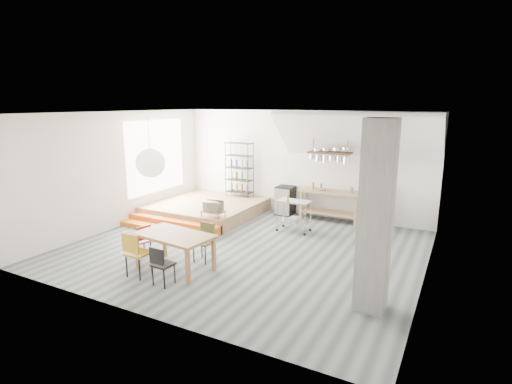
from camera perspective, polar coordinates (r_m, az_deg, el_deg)
The scene contains 26 objects.
floor at distance 9.71m, azimuth -1.62°, elevation -7.99°, with size 8.00×8.00×0.00m, color #4B5456.
wall_back at distance 12.39m, azimuth 6.34°, elevation 4.11°, with size 8.00×0.04×3.20m, color silver.
wall_left at distance 11.74m, azimuth -18.95°, elevation 3.03°, with size 0.04×7.00×3.20m, color silver.
wall_right at distance 8.13m, azimuth 23.69°, elevation -1.40°, with size 0.04×7.00×3.20m, color silver.
ceiling at distance 9.09m, azimuth -1.75°, elevation 11.23°, with size 8.00×7.00×0.02m, color white.
slope_ceiling at distance 11.17m, azimuth 13.99°, elevation 7.79°, with size 4.40×1.80×0.15m, color white.
window_pane at distance 12.76m, azimuth -14.07°, elevation 4.96°, with size 0.02×2.50×2.20m, color white.
platform at distance 12.54m, azimuth -7.09°, elevation -2.34°, with size 3.00×3.00×0.40m, color #916E48.
step_lower at distance 11.11m, azimuth -12.84°, elevation -5.27°, with size 3.00×0.35×0.13m, color #D36118.
step_upper at distance 11.34m, azimuth -11.71°, elevation -4.49°, with size 3.00×0.35×0.27m, color #D36118.
concrete_column at distance 6.77m, azimuth 16.73°, elevation -3.54°, with size 0.50×0.50×3.20m, color slate.
kitchen_counter at distance 11.90m, azimuth 10.53°, elevation -1.17°, with size 1.80×0.60×0.91m.
stove at distance 11.62m, azimuth 17.10°, elevation -2.60°, with size 0.60×0.60×1.18m.
pot_rack at distance 11.43m, azimuth 10.59°, elevation 5.16°, with size 1.20×0.50×1.43m.
wire_shelving at distance 13.03m, azimuth -2.40°, elevation 3.38°, with size 0.88×0.38×1.80m.
microwave_shelf at distance 10.86m, azimuth -6.14°, elevation -2.79°, with size 0.60×0.40×0.16m.
paper_lantern at distance 8.57m, azimuth -14.84°, elevation 4.02°, with size 0.60×0.60×0.60m, color white.
dining_table at distance 8.49m, azimuth -11.58°, elevation -6.42°, with size 1.71×1.08×0.77m.
chair_mustard at distance 8.33m, azimuth -16.86°, elevation -8.03°, with size 0.43×0.43×0.94m.
chair_black at distance 7.86m, azimuth -13.46°, elevation -9.76°, with size 0.38×0.38×0.79m.
chair_olive at distance 8.92m, azimuth -7.30°, elevation -6.58°, with size 0.38×0.38×0.84m.
chair_red at distance 9.26m, azimuth -15.93°, elevation -6.43°, with size 0.45×0.45×0.79m.
rolling_cart at distance 10.80m, azimuth 5.45°, elevation -2.80°, with size 0.88×0.50×0.86m.
mini_fridge at distance 12.47m, azimuth 4.20°, elevation -1.20°, with size 0.52×0.52×0.89m, color black.
microwave at distance 10.82m, azimuth -6.16°, elevation -2.01°, with size 0.49×0.33×0.27m, color beige.
bowl at distance 11.84m, azimuth 9.56°, elevation 0.35°, with size 0.22×0.22×0.05m, color silver.
Camera 1 is at (4.49, -7.91, 3.42)m, focal length 28.00 mm.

